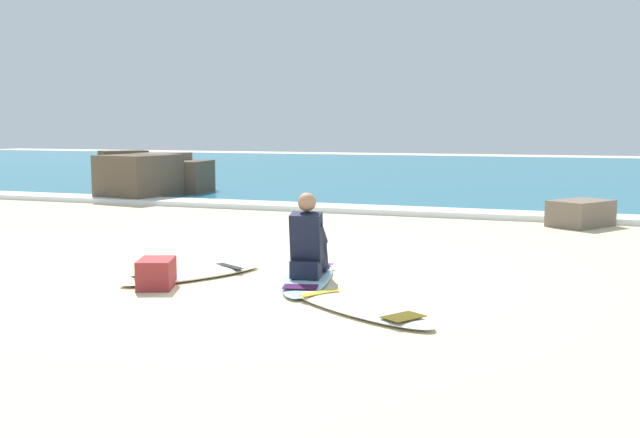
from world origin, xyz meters
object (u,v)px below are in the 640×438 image
(surfboard_spare_far, at_px, (356,307))
(shoreline_rock, at_px, (581,213))
(surfboard_spare_near, at_px, (193,274))
(surfer_seated, at_px, (308,244))
(beach_bag, at_px, (156,273))
(surfboard_main, at_px, (308,277))

(surfboard_spare_far, xyz_separation_m, shoreline_rock, (1.97, 7.08, 0.20))
(surfboard_spare_near, bearing_deg, surfer_seated, 9.68)
(surfboard_spare_near, xyz_separation_m, beach_bag, (-0.10, -0.62, 0.12))
(surfboard_spare_far, bearing_deg, shoreline_rock, 74.49)
(surfer_seated, height_order, surfboard_spare_near, surfer_seated)
(surfboard_spare_far, relative_size, beach_bag, 4.11)
(surfboard_spare_near, xyz_separation_m, shoreline_rock, (4.22, 6.25, 0.20))
(surfboard_spare_near, relative_size, shoreline_rock, 1.68)
(surfboard_main, height_order, surfboard_spare_near, same)
(surfboard_spare_far, bearing_deg, surfer_seated, 130.20)
(surfboard_main, bearing_deg, surfboard_spare_near, -165.46)
(beach_bag, bearing_deg, surfboard_main, 34.25)
(surfer_seated, distance_m, surfboard_spare_near, 1.43)
(surfer_seated, bearing_deg, beach_bag, -149.59)
(surfboard_main, distance_m, beach_bag, 1.71)
(surfboard_spare_near, height_order, shoreline_rock, shoreline_rock)
(surfboard_main, relative_size, shoreline_rock, 2.09)
(beach_bag, bearing_deg, shoreline_rock, 57.86)
(surfboard_spare_near, xyz_separation_m, surfboard_spare_far, (2.25, -0.84, -0.00))
(shoreline_rock, xyz_separation_m, beach_bag, (-4.31, -6.87, -0.07))
(surfboard_main, height_order, surfboard_spare_far, same)
(surfboard_spare_near, height_order, beach_bag, beach_bag)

